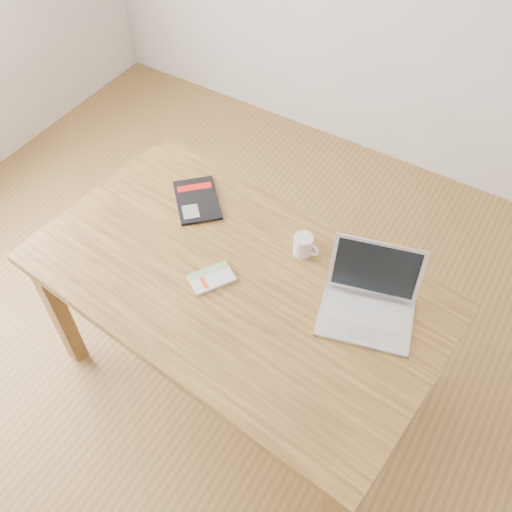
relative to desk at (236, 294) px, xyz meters
The scene contains 6 objects.
room 0.74m from the desk, 129.77° to the right, with size 4.04×4.04×2.70m.
desk is the anchor object (origin of this frame).
white_guidebook 0.13m from the desk, 148.47° to the right, with size 0.16×0.18×0.01m.
black_guidebook 0.44m from the desk, 144.03° to the left, with size 0.29×0.29×0.01m.
laptop 0.49m from the desk, 16.17° to the left, with size 0.38×0.36×0.21m.
coffee_mug 0.31m from the desk, 58.80° to the left, with size 0.11×0.07×0.08m.
Camera 1 is at (0.80, -0.83, 2.38)m, focal length 40.00 mm.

